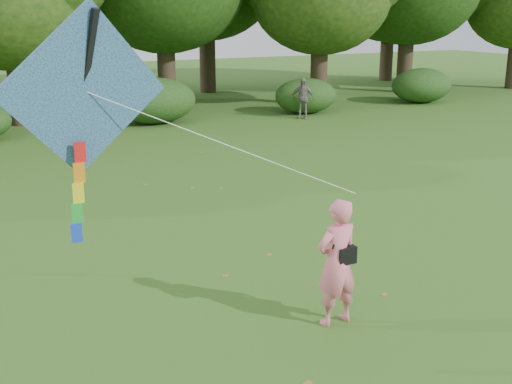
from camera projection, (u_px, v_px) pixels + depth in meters
name	position (u px, v px, depth m)	size (l,w,h in m)	color
ground	(334.00, 312.00, 10.04)	(100.00, 100.00, 0.00)	#265114
man_kite_flyer	(337.00, 263.00, 9.45)	(0.71, 0.47, 1.95)	pink
bystander_right	(303.00, 98.00, 27.62)	(1.03, 0.43, 1.75)	slate
crossbody_bag	(345.00, 254.00, 9.44)	(0.43, 0.20, 0.74)	black
flying_kite	(85.00, 95.00, 7.75)	(4.73, 0.99, 3.00)	#235098
shrub_band	(64.00, 110.00, 24.59)	(39.15, 3.22, 1.88)	#264919
fallen_leaves	(249.00, 245.00, 12.87)	(5.03, 15.58, 0.01)	olive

